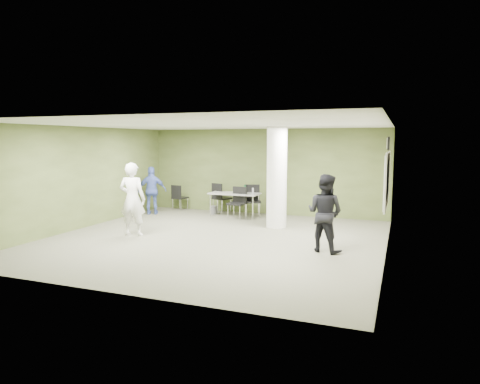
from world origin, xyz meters
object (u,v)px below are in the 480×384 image
at_px(woman_white, 132,199).
at_px(man_blue, 152,191).
at_px(chair_back_left, 179,196).
at_px(folding_table, 235,194).
at_px(man_black, 325,213).

height_order(woman_white, man_blue, woman_white).
height_order(chair_back_left, woman_white, woman_white).
xyz_separation_m(folding_table, man_black, (3.43, -3.37, 0.14)).
distance_m(chair_back_left, man_black, 6.84).
xyz_separation_m(woman_white, man_blue, (-1.26, 2.90, -0.15)).
distance_m(chair_back_left, man_blue, 1.12).
height_order(folding_table, woman_white, woman_white).
bearing_deg(man_black, woman_white, 19.45).
relative_size(woman_white, man_blue, 1.19).
xyz_separation_m(woman_white, man_black, (4.86, 0.13, -0.08)).
relative_size(folding_table, man_blue, 1.02).
bearing_deg(chair_back_left, woman_white, 112.98).
height_order(folding_table, man_black, man_black).
xyz_separation_m(man_black, man_blue, (-6.12, 2.78, -0.06)).
distance_m(woman_white, man_black, 4.86).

